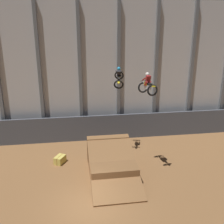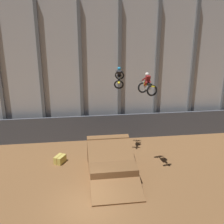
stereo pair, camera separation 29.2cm
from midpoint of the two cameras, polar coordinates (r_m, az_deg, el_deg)
ground_plane at (r=16.11m, az=-4.72°, el=-19.69°), size 60.00×60.00×0.00m
arena_back_wall at (r=23.15m, az=-6.45°, el=8.45°), size 32.00×0.40×12.00m
lower_barrier at (r=23.64m, az=-5.98°, el=-3.56°), size 31.36×0.20×2.30m
dirt_ramp at (r=18.94m, az=0.20°, el=-10.83°), size 3.19×5.79×2.07m
rider_bike_left_air at (r=19.96m, az=2.00°, el=7.57°), size 1.04×1.90×1.65m
rider_bike_right_air at (r=17.22m, az=8.18°, el=5.74°), size 0.99×1.79×1.51m
hay_bale_trackside at (r=20.50m, az=-10.85°, el=-10.06°), size 0.96×1.08×0.57m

